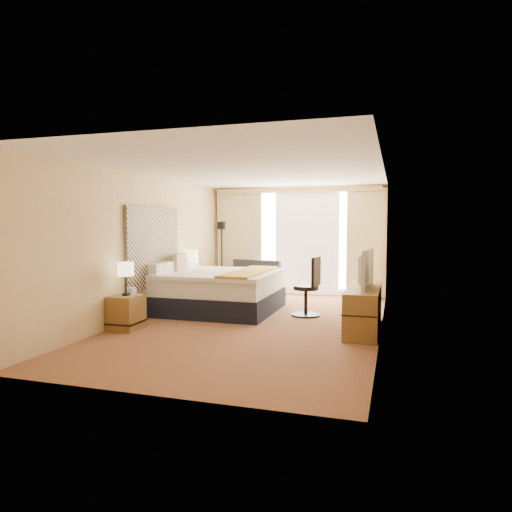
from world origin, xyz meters
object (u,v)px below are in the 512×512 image
(floor_lamp, at_px, (222,242))
(television, at_px, (361,268))
(loveseat, at_px, (252,284))
(bed, at_px, (216,290))
(lamp_right, at_px, (191,256))
(nightstand_right, at_px, (192,291))
(media_dresser, at_px, (364,309))
(desk_chair, at_px, (309,290))
(lamp_left, at_px, (126,270))
(nightstand_left, at_px, (126,312))

(floor_lamp, distance_m, television, 4.99)
(loveseat, bearing_deg, floor_lamp, 162.93)
(bed, xyz_separation_m, floor_lamp, (-0.84, 2.45, 0.84))
(lamp_right, bearing_deg, bed, -36.08)
(nightstand_right, height_order, media_dresser, media_dresser)
(desk_chair, bearing_deg, television, -35.27)
(loveseat, xyz_separation_m, lamp_right, (-0.93, -1.35, 0.74))
(lamp_left, bearing_deg, floor_lamp, 90.60)
(bed, xyz_separation_m, lamp_left, (-0.79, -1.91, 0.56))
(media_dresser, relative_size, loveseat, 1.23)
(television, bearing_deg, desk_chair, 51.10)
(loveseat, bearing_deg, bed, -82.67)
(media_dresser, relative_size, lamp_right, 2.99)
(nightstand_left, relative_size, loveseat, 0.38)
(media_dresser, xyz_separation_m, desk_chair, (-1.05, 0.87, 0.14))
(nightstand_right, bearing_deg, loveseat, 55.09)
(bed, height_order, lamp_right, lamp_right)
(media_dresser, relative_size, bed, 0.78)
(media_dresser, bearing_deg, bed, 163.62)
(nightstand_right, distance_m, loveseat, 1.63)
(loveseat, relative_size, floor_lamp, 0.83)
(bed, relative_size, lamp_right, 3.81)
(floor_lamp, bearing_deg, bed, -71.12)
(lamp_right, distance_m, television, 3.94)
(floor_lamp, height_order, television, floor_lamp)
(bed, height_order, television, television)
(desk_chair, distance_m, lamp_right, 2.76)
(media_dresser, bearing_deg, lamp_left, -163.89)
(media_dresser, relative_size, floor_lamp, 1.02)
(media_dresser, height_order, floor_lamp, floor_lamp)
(television, bearing_deg, loveseat, 47.66)
(media_dresser, distance_m, television, 0.66)
(loveseat, relative_size, television, 1.38)
(lamp_left, bearing_deg, bed, 67.52)
(bed, relative_size, lamp_left, 4.23)
(media_dresser, distance_m, loveseat, 3.93)
(lamp_right, xyz_separation_m, television, (3.65, -1.49, -0.01))
(lamp_right, bearing_deg, lamp_left, -89.66)
(bed, bearing_deg, media_dresser, -16.38)
(desk_chair, xyz_separation_m, lamp_left, (-2.63, -1.94, 0.48))
(media_dresser, bearing_deg, nightstand_right, 158.60)
(floor_lamp, relative_size, television, 1.67)
(television, bearing_deg, floor_lamp, 51.59)
(nightstand_left, relative_size, desk_chair, 0.50)
(television, bearing_deg, media_dresser, -37.37)
(media_dresser, distance_m, desk_chair, 1.37)
(lamp_left, bearing_deg, television, 15.49)
(nightstand_left, relative_size, media_dresser, 0.31)
(floor_lamp, distance_m, desk_chair, 3.69)
(floor_lamp, bearing_deg, nightstand_left, -89.60)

